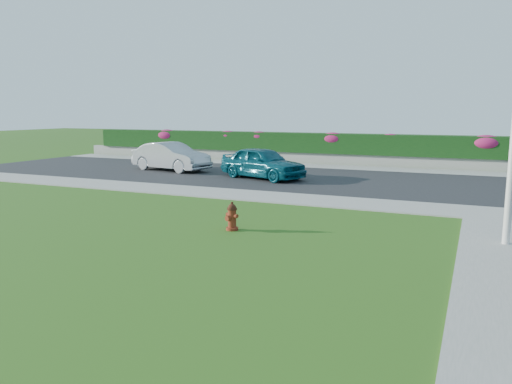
% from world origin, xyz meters
% --- Properties ---
extents(ground, '(120.00, 120.00, 0.00)m').
position_xyz_m(ground, '(0.00, 0.00, 0.00)').
color(ground, black).
rests_on(ground, ground).
extents(street_far, '(26.00, 8.00, 0.04)m').
position_xyz_m(street_far, '(-5.00, 14.00, 0.02)').
color(street_far, black).
rests_on(street_far, ground).
extents(sidewalk_far, '(24.00, 2.00, 0.04)m').
position_xyz_m(sidewalk_far, '(-6.00, 9.00, 0.02)').
color(sidewalk_far, gray).
rests_on(sidewalk_far, ground).
extents(curb_corner, '(2.00, 2.00, 0.04)m').
position_xyz_m(curb_corner, '(7.00, 9.00, 0.02)').
color(curb_corner, gray).
rests_on(curb_corner, ground).
extents(sidewalk_beyond, '(34.00, 2.00, 0.04)m').
position_xyz_m(sidewalk_beyond, '(-1.00, 19.00, 0.02)').
color(sidewalk_beyond, gray).
rests_on(sidewalk_beyond, ground).
extents(retaining_wall, '(34.00, 0.40, 0.60)m').
position_xyz_m(retaining_wall, '(-1.00, 20.50, 0.30)').
color(retaining_wall, gray).
rests_on(retaining_wall, ground).
extents(hedge, '(32.00, 0.90, 1.10)m').
position_xyz_m(hedge, '(-1.00, 20.60, 1.15)').
color(hedge, black).
rests_on(hedge, retaining_wall).
extents(fire_hydrant, '(0.37, 0.35, 0.71)m').
position_xyz_m(fire_hydrant, '(0.78, 4.21, 0.34)').
color(fire_hydrant, '#52220C').
rests_on(fire_hydrant, ground).
extents(sedan_teal, '(4.33, 2.86, 1.37)m').
position_xyz_m(sedan_teal, '(-2.23, 13.14, 0.73)').
color(sedan_teal, '#0C4E5D').
rests_on(sedan_teal, street_far).
extents(sedan_silver, '(4.38, 2.23, 1.38)m').
position_xyz_m(sedan_silver, '(-7.51, 14.02, 0.73)').
color(sedan_silver, '#A3A7AB').
rests_on(sedan_silver, street_far).
extents(flower_clump_a, '(1.43, 0.92, 0.72)m').
position_xyz_m(flower_clump_a, '(-12.07, 20.50, 1.42)').
color(flower_clump_a, '#BB206A').
rests_on(flower_clump_a, hedge).
extents(flower_clump_b, '(1.13, 0.72, 0.56)m').
position_xyz_m(flower_clump_b, '(-7.69, 20.50, 1.48)').
color(flower_clump_b, '#BB206A').
rests_on(flower_clump_b, hedge).
extents(flower_clump_c, '(1.16, 0.75, 0.58)m').
position_xyz_m(flower_clump_c, '(-5.61, 20.50, 1.47)').
color(flower_clump_c, '#BB206A').
rests_on(flower_clump_c, hedge).
extents(flower_clump_d, '(1.36, 0.87, 0.68)m').
position_xyz_m(flower_clump_d, '(-1.13, 20.50, 1.43)').
color(flower_clump_d, '#BB206A').
rests_on(flower_clump_d, hedge).
extents(flower_clump_e, '(1.06, 0.68, 0.53)m').
position_xyz_m(flower_clump_e, '(1.98, 20.50, 1.49)').
color(flower_clump_e, '#BB206A').
rests_on(flower_clump_e, hedge).
extents(flower_clump_f, '(1.54, 0.99, 0.77)m').
position_xyz_m(flower_clump_f, '(6.62, 20.50, 1.40)').
color(flower_clump_f, '#BB206A').
rests_on(flower_clump_f, hedge).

